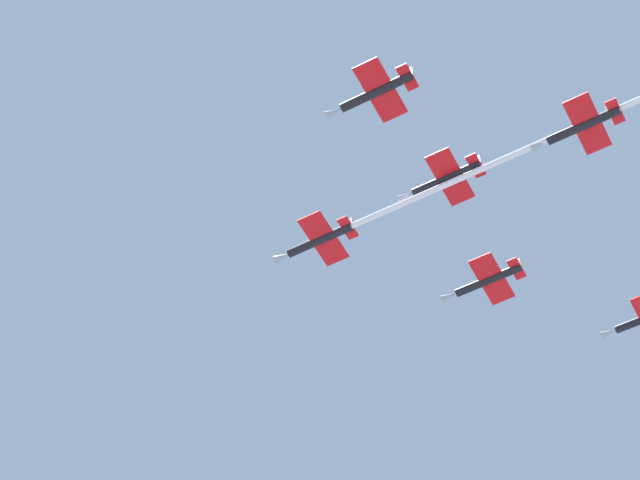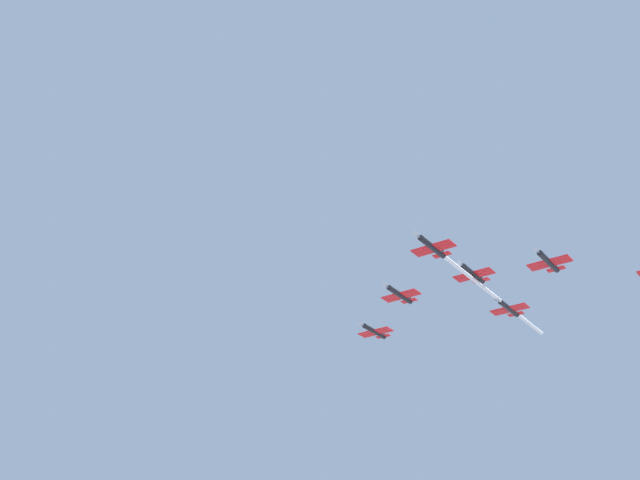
% 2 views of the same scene
% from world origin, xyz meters
% --- Properties ---
extents(jet_lead, '(9.59, 68.98, 2.67)m').
position_xyz_m(jet_lead, '(15.69, -38.71, 142.45)').
color(jet_lead, black).
extents(jet_port_inner, '(9.32, 12.79, 2.67)m').
position_xyz_m(jet_port_inner, '(-2.21, -34.99, 141.21)').
color(jet_port_inner, black).
extents(jet_starboard_inner, '(9.32, 12.79, 2.67)m').
position_xyz_m(jet_starboard_inner, '(33.94, -37.66, 142.59)').
color(jet_starboard_inner, black).
extents(jet_port_outer, '(9.32, 12.79, 2.67)m').
position_xyz_m(jet_port_outer, '(15.73, -38.13, 143.89)').
color(jet_port_outer, black).
extents(jet_center_rear, '(9.32, 12.79, 2.67)m').
position_xyz_m(jet_center_rear, '(50.69, -57.07, 142.96)').
color(jet_center_rear, black).
extents(jet_port_trail, '(9.32, 12.79, 2.67)m').
position_xyz_m(jet_port_trail, '(14.27, -58.02, 142.18)').
color(jet_port_trail, black).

